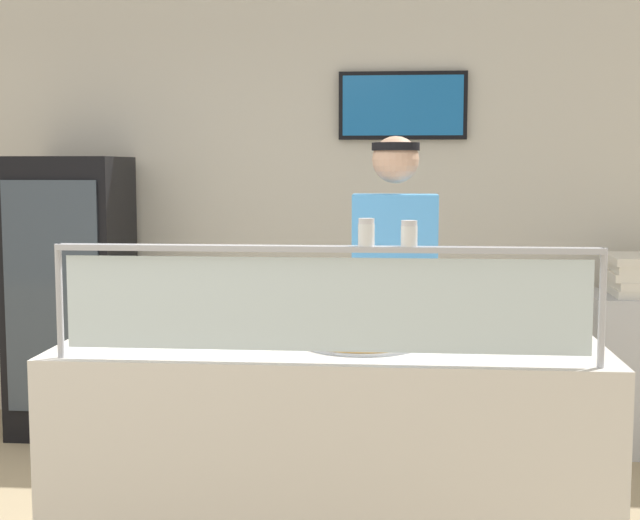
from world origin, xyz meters
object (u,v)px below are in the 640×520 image
(pizza_tray, at_px, (362,341))
(drink_fridge, at_px, (71,295))
(pizza_server, at_px, (354,336))
(worker_figure, at_px, (395,303))
(parmesan_shaker, at_px, (366,234))
(pepper_flake_shaker, at_px, (409,235))

(pizza_tray, height_order, drink_fridge, drink_fridge)
(pizza_server, bearing_deg, worker_figure, 73.79)
(pizza_tray, bearing_deg, pizza_server, -147.47)
(pizza_server, xyz_separation_m, parmesan_shaker, (0.06, -0.29, 0.41))
(pizza_tray, xyz_separation_m, drink_fridge, (-1.85, 1.89, -0.12))
(pizza_tray, relative_size, pepper_flake_shaker, 5.05)
(pizza_server, distance_m, parmesan_shaker, 0.50)
(worker_figure, bearing_deg, pizza_server, -102.36)
(pizza_server, relative_size, drink_fridge, 0.17)
(worker_figure, xyz_separation_m, drink_fridge, (-1.97, 1.21, -0.16))
(pepper_flake_shaker, xyz_separation_m, worker_figure, (-0.04, 1.00, -0.39))
(pizza_tray, distance_m, pizza_server, 0.04)
(pizza_tray, height_order, worker_figure, worker_figure)
(pizza_server, bearing_deg, parmesan_shaker, -83.03)
(pepper_flake_shaker, height_order, worker_figure, worker_figure)
(worker_figure, bearing_deg, pizza_tray, -100.20)
(pizza_tray, bearing_deg, drink_fridge, 134.29)
(parmesan_shaker, height_order, pepper_flake_shaker, parmesan_shaker)
(pepper_flake_shaker, distance_m, drink_fridge, 3.04)
(worker_figure, bearing_deg, pepper_flake_shaker, -87.42)
(pizza_tray, xyz_separation_m, pizza_server, (-0.03, -0.02, 0.02))
(drink_fridge, bearing_deg, parmesan_shaker, -49.67)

